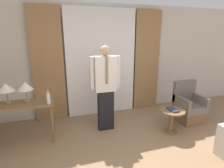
% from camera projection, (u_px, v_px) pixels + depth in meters
% --- Properties ---
extents(wall_back, '(10.00, 0.06, 2.70)m').
position_uv_depth(wall_back, '(100.00, 60.00, 4.38)').
color(wall_back, beige).
rests_on(wall_back, ground_plane).
extents(curtain_sheer_center, '(1.70, 0.06, 2.58)m').
position_uv_depth(curtain_sheer_center, '(102.00, 64.00, 4.27)').
color(curtain_sheer_center, white).
rests_on(curtain_sheer_center, ground_plane).
extents(curtain_drape_left, '(0.69, 0.06, 2.58)m').
position_uv_depth(curtain_drape_left, '(48.00, 66.00, 3.92)').
color(curtain_drape_left, '#997047').
rests_on(curtain_drape_left, ground_plane).
extents(curtain_drape_right, '(0.69, 0.06, 2.58)m').
position_uv_depth(curtain_drape_right, '(147.00, 61.00, 4.63)').
color(curtain_drape_right, '#997047').
rests_on(curtain_drape_right, ground_plane).
extents(desk, '(1.25, 0.49, 0.77)m').
position_uv_depth(desk, '(18.00, 111.00, 3.12)').
color(desk, brown).
rests_on(desk, ground_plane).
extents(table_lamp_left, '(0.28, 0.28, 0.37)m').
position_uv_depth(table_lamp_left, '(6.00, 88.00, 3.05)').
color(table_lamp_left, '#9E7F47').
rests_on(table_lamp_left, desk).
extents(table_lamp_right, '(0.28, 0.28, 0.37)m').
position_uv_depth(table_lamp_right, '(25.00, 87.00, 3.14)').
color(table_lamp_right, '#9E7F47').
rests_on(table_lamp_right, desk).
extents(bottle_near_edge, '(0.06, 0.06, 0.24)m').
position_uv_depth(bottle_near_edge, '(48.00, 99.00, 3.08)').
color(bottle_near_edge, silver).
rests_on(bottle_near_edge, desk).
extents(person, '(0.63, 0.21, 1.77)m').
position_uv_depth(person, '(105.00, 86.00, 3.55)').
color(person, black).
rests_on(person, ground_plane).
extents(armchair, '(0.57, 0.56, 0.94)m').
position_uv_depth(armchair, '(188.00, 107.00, 4.04)').
color(armchair, brown).
rests_on(armchair, ground_plane).
extents(side_table, '(0.50, 0.50, 0.49)m').
position_uv_depth(side_table, '(171.00, 117.00, 3.56)').
color(side_table, brown).
rests_on(side_table, ground_plane).
extents(book, '(0.15, 0.26, 0.03)m').
position_uv_depth(book, '(173.00, 110.00, 3.51)').
color(book, '#2D334C').
rests_on(book, side_table).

